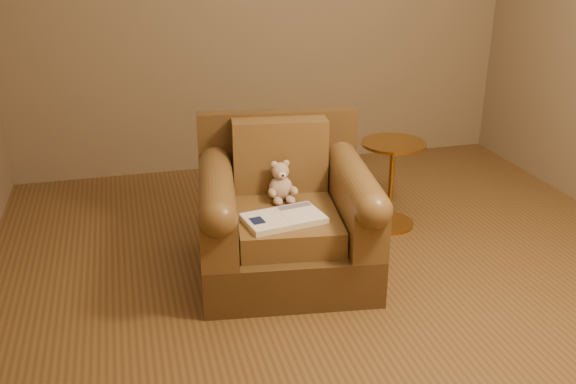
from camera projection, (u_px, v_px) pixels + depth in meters
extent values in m
plane|color=brown|center=(346.00, 279.00, 3.62)|extent=(4.00, 4.00, 0.00)
cube|color=#4A3318|center=(286.00, 252.00, 3.64)|extent=(1.05, 1.01, 0.26)
cube|color=#4A3318|center=(278.00, 158.00, 3.84)|extent=(0.94, 0.22, 0.58)
cube|color=brown|center=(287.00, 223.00, 3.52)|extent=(0.63, 0.72, 0.14)
cube|color=brown|center=(280.00, 155.00, 3.71)|extent=(0.56, 0.22, 0.42)
cube|color=brown|center=(218.00, 213.00, 3.44)|extent=(0.29, 0.82, 0.30)
cube|color=brown|center=(354.00, 206.00, 3.53)|extent=(0.29, 0.82, 0.30)
cylinder|color=brown|center=(216.00, 187.00, 3.38)|extent=(0.29, 0.82, 0.19)
cylinder|color=brown|center=(356.00, 181.00, 3.47)|extent=(0.29, 0.82, 0.19)
ellipsoid|color=tan|center=(281.00, 188.00, 3.63)|extent=(0.13, 0.12, 0.14)
sphere|color=tan|center=(280.00, 171.00, 3.60)|extent=(0.10, 0.10, 0.10)
ellipsoid|color=tan|center=(274.00, 164.00, 3.58)|extent=(0.04, 0.02, 0.04)
ellipsoid|color=tan|center=(286.00, 163.00, 3.59)|extent=(0.04, 0.02, 0.04)
ellipsoid|color=beige|center=(282.00, 175.00, 3.56)|extent=(0.05, 0.03, 0.04)
sphere|color=black|center=(283.00, 176.00, 3.54)|extent=(0.01, 0.01, 0.01)
ellipsoid|color=tan|center=(272.00, 193.00, 3.56)|extent=(0.04, 0.09, 0.04)
ellipsoid|color=tan|center=(294.00, 191.00, 3.59)|extent=(0.04, 0.09, 0.04)
ellipsoid|color=tan|center=(278.00, 201.00, 3.56)|extent=(0.05, 0.09, 0.04)
ellipsoid|color=tan|center=(291.00, 200.00, 3.58)|extent=(0.05, 0.09, 0.04)
cube|color=beige|center=(284.00, 219.00, 3.37)|extent=(0.45, 0.31, 0.03)
cube|color=white|center=(266.00, 219.00, 3.32)|extent=(0.24, 0.28, 0.00)
cube|color=white|center=(301.00, 213.00, 3.40)|extent=(0.24, 0.28, 0.00)
cube|color=beige|center=(284.00, 216.00, 3.36)|extent=(0.05, 0.25, 0.00)
cube|color=#0F1638|center=(257.00, 221.00, 3.30)|extent=(0.08, 0.10, 0.00)
cube|color=slate|center=(294.00, 206.00, 3.47)|extent=(0.19, 0.08, 0.00)
cylinder|color=#BA8333|center=(388.00, 223.00, 4.27)|extent=(0.33, 0.33, 0.02)
cylinder|color=#BA8333|center=(391.00, 184.00, 4.16)|extent=(0.03, 0.03, 0.54)
cylinder|color=#BA8333|center=(394.00, 144.00, 4.06)|extent=(0.41, 0.41, 0.02)
cylinder|color=#BA8333|center=(393.00, 146.00, 4.06)|extent=(0.03, 0.03, 0.02)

